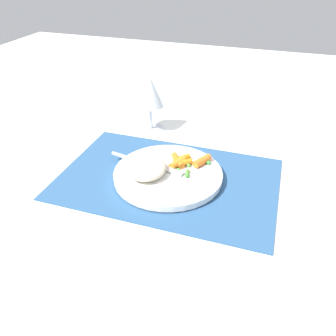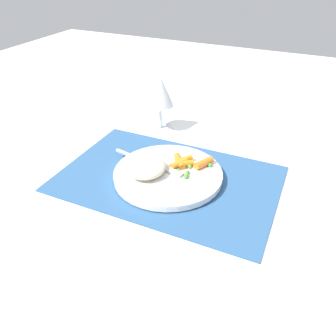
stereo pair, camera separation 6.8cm
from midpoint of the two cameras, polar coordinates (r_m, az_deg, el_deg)
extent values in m
plane|color=white|center=(0.77, -2.55, -1.96)|extent=(2.40, 2.40, 0.00)
cube|color=#2D5684|center=(0.76, -2.55, -1.78)|extent=(0.48, 0.32, 0.01)
cylinder|color=white|center=(0.76, -2.57, -1.15)|extent=(0.24, 0.24, 0.01)
ellipsoid|color=beige|center=(0.74, -6.24, -0.14)|extent=(0.09, 0.09, 0.03)
cylinder|color=orange|center=(0.78, -0.84, 1.20)|extent=(0.04, 0.05, 0.01)
cylinder|color=orange|center=(0.78, 3.21, 1.13)|extent=(0.04, 0.05, 0.02)
cylinder|color=orange|center=(0.79, -0.13, 1.48)|extent=(0.04, 0.04, 0.01)
cylinder|color=orange|center=(0.77, 0.10, 0.80)|extent=(0.04, 0.04, 0.01)
cylinder|color=orange|center=(0.77, -0.91, 0.76)|extent=(0.03, 0.05, 0.02)
sphere|color=#4A9A32|center=(0.78, -0.95, 0.83)|extent=(0.01, 0.01, 0.01)
sphere|color=green|center=(0.73, 0.54, -1.36)|extent=(0.01, 0.01, 0.01)
sphere|color=#59A73E|center=(0.77, 0.93, 0.39)|extent=(0.01, 0.01, 0.01)
sphere|color=#599530|center=(0.75, 0.74, -0.58)|extent=(0.01, 0.01, 0.01)
sphere|color=#52B141|center=(0.75, -0.83, -0.40)|extent=(0.01, 0.01, 0.01)
sphere|color=green|center=(0.78, 2.50, 0.80)|extent=(0.01, 0.01, 0.01)
sphere|color=green|center=(0.78, 4.32, 0.83)|extent=(0.01, 0.01, 0.01)
sphere|color=#559F34|center=(0.74, 0.72, -0.86)|extent=(0.01, 0.01, 0.01)
sphere|color=#4F963D|center=(0.79, 4.01, 1.40)|extent=(0.01, 0.01, 0.01)
sphere|color=green|center=(0.78, -0.57, 0.84)|extent=(0.01, 0.01, 0.01)
sphere|color=green|center=(0.80, -0.72, 1.86)|extent=(0.01, 0.01, 0.01)
cube|color=#BEBEBE|center=(0.75, -1.71, -0.81)|extent=(0.05, 0.02, 0.01)
cube|color=#BEBEBE|center=(0.79, -7.59, 1.11)|extent=(0.14, 0.03, 0.01)
cylinder|color=silver|center=(0.98, -4.83, 6.62)|extent=(0.07, 0.07, 0.00)
cylinder|color=silver|center=(0.97, -4.93, 8.47)|extent=(0.01, 0.01, 0.07)
cone|color=silver|center=(0.94, -5.15, 12.63)|extent=(0.07, 0.07, 0.08)
camera|label=1|loc=(0.03, -92.61, -1.72)|focal=36.55mm
camera|label=2|loc=(0.03, 87.39, 1.72)|focal=36.55mm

